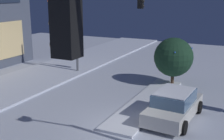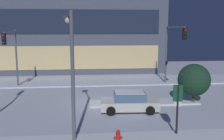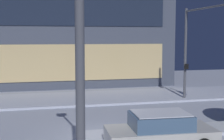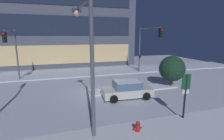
{
  "view_description": "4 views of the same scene",
  "coord_description": "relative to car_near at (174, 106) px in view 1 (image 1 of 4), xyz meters",
  "views": [
    {
      "loc": [
        -11.52,
        -5.44,
        6.16
      ],
      "look_at": [
        0.25,
        0.38,
        2.74
      ],
      "focal_mm": 47.27,
      "sensor_mm": 36.0,
      "label": 1
    },
    {
      "loc": [
        -0.88,
        -20.97,
        6.23
      ],
      "look_at": [
        1.14,
        0.08,
        2.8
      ],
      "focal_mm": 42.36,
      "sensor_mm": 36.0,
      "label": 2
    },
    {
      "loc": [
        -2.56,
        -13.93,
        4.46
      ],
      "look_at": [
        0.79,
        0.11,
        3.0
      ],
      "focal_mm": 52.31,
      "sensor_mm": 36.0,
      "label": 3
    },
    {
      "loc": [
        -2.99,
        -15.14,
        5.31
      ],
      "look_at": [
        1.59,
        0.33,
        2.03
      ],
      "focal_mm": 26.95,
      "sensor_mm": 36.0,
      "label": 4
    }
  ],
  "objects": [
    {
      "name": "traffic_light_corner_far_right",
      "position": [
        5.56,
        7.16,
        3.76
      ],
      "size": [
        0.32,
        5.64,
        6.44
      ],
      "rotation": [
        0.0,
        0.0,
        -1.57
      ],
      "color": "#565960",
      "rests_on": "ground"
    },
    {
      "name": "ground",
      "position": [
        -2.24,
        2.09,
        -0.71
      ],
      "size": [
        52.0,
        52.0,
        0.0
      ],
      "primitive_type": "plane",
      "color": "silver"
    },
    {
      "name": "median_strip",
      "position": [
        1.55,
        1.94,
        -0.64
      ],
      "size": [
        9.0,
        1.8,
        0.14
      ],
      "primitive_type": "cube",
      "color": "silver",
      "rests_on": "ground"
    },
    {
      "name": "decorated_tree_median",
      "position": [
        5.59,
        1.57,
        1.26
      ],
      "size": [
        2.65,
        2.65,
        3.3
      ],
      "color": "#473323",
      "rests_on": "ground"
    },
    {
      "name": "car_near",
      "position": [
        0.0,
        0.0,
        0.0
      ],
      "size": [
        4.46,
        2.29,
        1.49
      ],
      "rotation": [
        0.0,
        0.0,
        -0.06
      ],
      "color": "silver",
      "rests_on": "ground"
    }
  ]
}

